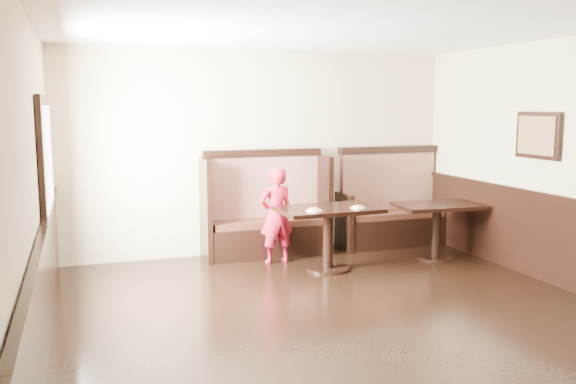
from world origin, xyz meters
name	(u,v)px	position (x,y,z in m)	size (l,w,h in m)	color
ground	(374,339)	(0.00, 0.00, 0.00)	(7.00, 7.00, 0.00)	black
room_shell	(331,261)	(-0.30, 0.28, 0.67)	(7.00, 7.00, 7.00)	beige
booth_main	(265,217)	(0.00, 3.30, 0.53)	(1.75, 0.72, 1.45)	black
booth_neighbor	(391,212)	(1.95, 3.29, 0.48)	(1.65, 0.72, 1.45)	black
table_main	(328,222)	(0.50, 2.27, 0.61)	(1.28, 0.83, 0.79)	black
table_neighbor	(437,218)	(2.10, 2.32, 0.56)	(1.12, 0.78, 0.74)	black
child	(276,215)	(0.01, 2.83, 0.63)	(0.46, 0.30, 1.26)	#A31128
pizza_plate_left	(314,210)	(0.25, 2.09, 0.81)	(0.20, 0.20, 0.04)	white
pizza_plate_right	(358,207)	(0.83, 2.11, 0.81)	(0.18, 0.18, 0.03)	white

